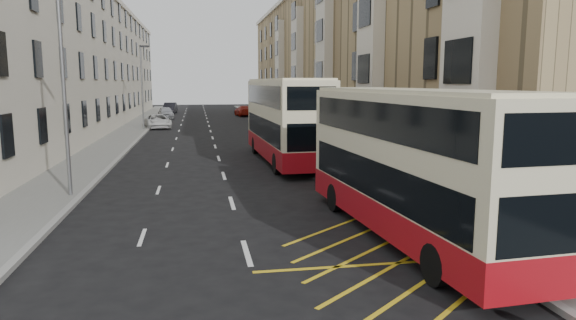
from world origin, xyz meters
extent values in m
plane|color=black|center=(0.00, 0.00, 0.00)|extent=(200.00, 200.00, 0.00)
cube|color=slate|center=(8.00, 30.00, 0.07)|extent=(4.00, 120.00, 0.15)
cube|color=slate|center=(-7.50, 30.00, 0.07)|extent=(3.00, 120.00, 0.15)
cube|color=gray|center=(6.00, 30.00, 0.07)|extent=(0.25, 120.00, 0.15)
cube|color=gray|center=(-6.00, 30.00, 0.07)|extent=(0.25, 120.00, 0.15)
cube|color=tan|center=(15.00, 45.50, 7.50)|extent=(10.00, 79.00, 15.00)
cube|color=beige|center=(9.97, 45.50, 4.00)|extent=(0.18, 79.00, 0.50)
cube|color=beige|center=(9.65, 10.00, 7.50)|extent=(0.80, 3.20, 10.00)
cube|color=beige|center=(9.65, 22.00, 7.50)|extent=(0.80, 3.20, 10.00)
cube|color=beige|center=(9.65, 34.00, 7.50)|extent=(0.80, 3.20, 10.00)
cube|color=beige|center=(9.65, 46.00, 7.50)|extent=(0.80, 3.20, 10.00)
cube|color=beige|center=(9.65, 58.00, 7.50)|extent=(0.80, 3.20, 10.00)
cube|color=maroon|center=(9.95, 14.00, 1.70)|extent=(0.20, 1.60, 3.00)
cube|color=maroon|center=(9.95, 26.00, 1.70)|extent=(0.20, 1.60, 3.00)
cube|color=maroon|center=(9.95, 38.00, 1.70)|extent=(0.20, 1.60, 3.00)
cube|color=maroon|center=(9.95, 50.00, 1.70)|extent=(0.20, 1.60, 3.00)
cube|color=maroon|center=(9.95, 62.00, 1.70)|extent=(0.20, 1.60, 3.00)
cube|color=beige|center=(-13.50, 45.50, 6.50)|extent=(9.00, 79.00, 13.00)
cube|color=black|center=(7.56, 1.90, 1.45)|extent=(0.08, 0.08, 2.60)
cylinder|color=#A92D18|center=(6.25, 2.50, 0.65)|extent=(0.06, 0.06, 1.00)
cylinder|color=#A92D18|center=(6.25, 5.75, 0.65)|extent=(0.06, 0.06, 1.00)
cylinder|color=#A92D18|center=(6.25, 9.00, 0.65)|extent=(0.06, 0.06, 1.00)
cube|color=#A92D18|center=(6.25, 5.75, 1.13)|extent=(0.05, 6.50, 0.06)
cube|color=#A92D18|center=(6.25, 5.75, 0.70)|extent=(0.05, 6.50, 0.06)
cylinder|color=slate|center=(-6.40, 12.00, 4.15)|extent=(0.16, 0.16, 8.00)
cylinder|color=slate|center=(-6.40, 42.00, 4.15)|extent=(0.16, 0.16, 8.00)
cube|color=black|center=(-6.00, 42.00, 8.05)|extent=(0.90, 0.18, 0.18)
cube|color=beige|center=(5.00, 4.56, 2.36)|extent=(3.24, 11.32, 4.02)
cube|color=maroon|center=(5.00, 4.56, 0.81)|extent=(3.28, 11.36, 0.92)
cube|color=black|center=(5.00, 4.56, 1.88)|extent=(3.23, 10.43, 1.12)
cube|color=black|center=(5.00, 4.56, 3.61)|extent=(3.23, 10.43, 1.02)
cube|color=beige|center=(5.00, 4.56, 4.41)|extent=(3.11, 10.87, 0.12)
cube|color=black|center=(4.65, 10.12, 1.93)|extent=(2.16, 0.22, 1.32)
cube|color=black|center=(4.65, 10.12, 4.02)|extent=(1.78, 0.19, 0.46)
cube|color=black|center=(5.35, -1.00, 1.93)|extent=(2.16, 0.22, 1.22)
cylinder|color=black|center=(3.63, 8.06, 0.51)|extent=(0.35, 1.03, 1.02)
cylinder|color=black|center=(5.92, 8.21, 0.51)|extent=(0.35, 1.03, 1.02)
cylinder|color=black|center=(4.08, 0.92, 0.51)|extent=(0.35, 1.03, 1.02)
cylinder|color=black|center=(6.37, 1.06, 0.51)|extent=(0.35, 1.03, 1.02)
cube|color=beige|center=(3.84, 19.87, 2.57)|extent=(3.13, 12.24, 4.37)
cube|color=maroon|center=(3.84, 19.87, 0.88)|extent=(3.16, 12.28, 1.00)
cube|color=black|center=(3.84, 19.87, 2.05)|extent=(3.14, 11.27, 1.22)
cube|color=black|center=(3.84, 19.87, 3.93)|extent=(3.14, 11.27, 1.11)
cube|color=beige|center=(3.84, 19.87, 4.80)|extent=(3.00, 11.75, 0.13)
cube|color=black|center=(3.65, 25.93, 2.10)|extent=(2.35, 0.16, 1.44)
cube|color=black|center=(3.65, 25.93, 4.37)|extent=(1.94, 0.15, 0.50)
cube|color=black|center=(4.02, 13.81, 2.10)|extent=(2.35, 0.16, 1.33)
cylinder|color=black|center=(2.47, 23.73, 0.55)|extent=(0.34, 1.11, 1.11)
cylinder|color=black|center=(4.97, 23.80, 0.55)|extent=(0.34, 1.11, 1.11)
cylinder|color=black|center=(2.70, 15.94, 0.55)|extent=(0.34, 1.11, 1.11)
cylinder|color=black|center=(5.20, 16.02, 0.55)|extent=(0.34, 1.11, 1.11)
imported|color=black|center=(6.35, 7.35, 1.01)|extent=(1.05, 0.98, 1.73)
imported|color=silver|center=(-5.20, 44.20, 0.71)|extent=(3.19, 5.42, 1.41)
imported|color=#ACAEB4|center=(-5.20, 58.53, 0.77)|extent=(2.44, 4.71, 1.53)
imported|color=black|center=(-5.20, 69.87, 0.80)|extent=(2.07, 4.99, 1.61)
imported|color=#9C170B|center=(5.20, 61.61, 0.72)|extent=(2.53, 5.17, 1.45)
camera|label=1|loc=(-1.26, -9.62, 4.68)|focal=32.00mm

